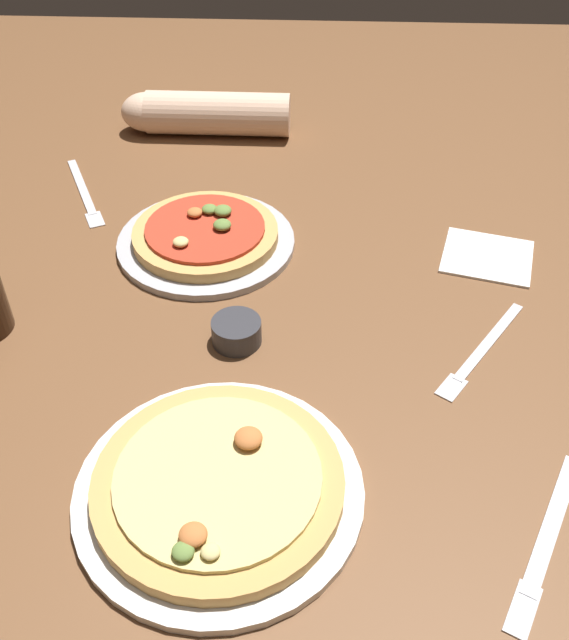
{
  "coord_description": "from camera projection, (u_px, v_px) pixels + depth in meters",
  "views": [
    {
      "loc": [
        0.03,
        -0.74,
        0.67
      ],
      "look_at": [
        0.0,
        0.0,
        0.02
      ],
      "focal_mm": 40.94,
      "sensor_mm": 36.0,
      "label": 1
    }
  ],
  "objects": [
    {
      "name": "pizza_plate_far",
      "position": [
        206.0,
        237.0,
        1.14
      ],
      "size": [
        0.28,
        0.28,
        0.05
      ],
      "color": "#B2B2B7",
      "rests_on": "ground_plane"
    },
    {
      "name": "ground_plane",
      "position": [
        284.0,
        339.0,
        1.01
      ],
      "size": [
        2.4,
        2.4,
        0.03
      ],
      "primitive_type": "cube",
      "color": "brown"
    },
    {
      "name": "napkin_folded",
      "position": [
        488.0,
        256.0,
        1.12
      ],
      "size": [
        0.16,
        0.15,
        0.01
      ],
      "primitive_type": "cube",
      "rotation": [
        0.0,
        0.0,
        -0.26
      ],
      "color": "white",
      "rests_on": "ground_plane"
    },
    {
      "name": "ramekin_sauce",
      "position": [
        237.0,
        332.0,
        0.97
      ],
      "size": [
        0.07,
        0.07,
        0.03
      ],
      "primitive_type": "cylinder",
      "color": "#333338",
      "rests_on": "ground_plane"
    },
    {
      "name": "fork_left",
      "position": [
        84.0,
        193.0,
        1.26
      ],
      "size": [
        0.12,
        0.22,
        0.01
      ],
      "color": "silver",
      "rests_on": "ground_plane"
    },
    {
      "name": "knife_right",
      "position": [
        547.0,
        539.0,
        0.76
      ],
      "size": [
        0.13,
        0.22,
        0.01
      ],
      "color": "silver",
      "rests_on": "ground_plane"
    },
    {
      "name": "fork_spare",
      "position": [
        481.0,
        350.0,
        0.97
      ],
      "size": [
        0.14,
        0.19,
        0.01
      ],
      "color": "silver",
      "rests_on": "ground_plane"
    },
    {
      "name": "pizza_plate_near",
      "position": [
        219.0,
        486.0,
        0.79
      ],
      "size": [
        0.32,
        0.32,
        0.05
      ],
      "color": "silver",
      "rests_on": "ground_plane"
    },
    {
      "name": "diner_arm",
      "position": [
        201.0,
        113.0,
        1.41
      ],
      "size": [
        0.33,
        0.08,
        0.08
      ],
      "color": "beige",
      "rests_on": "ground_plane"
    }
  ]
}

